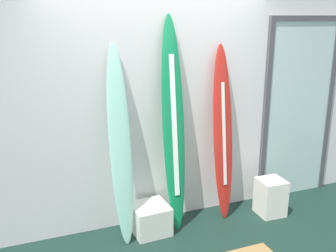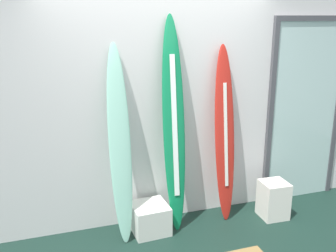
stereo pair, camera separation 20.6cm
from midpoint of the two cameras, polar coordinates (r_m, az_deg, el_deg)
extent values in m
cube|color=silver|center=(4.21, -0.09, 4.29)|extent=(7.20, 0.20, 2.80)
ellipsoid|color=#8BC9B3|center=(3.88, -5.63, -2.82)|extent=(0.23, 0.42, 2.01)
cone|color=black|center=(4.12, -4.94, -14.29)|extent=(0.07, 0.09, 0.11)
ellipsoid|color=#107947|center=(4.02, 2.33, -0.07)|extent=(0.25, 0.35, 2.28)
cube|color=white|center=(4.00, 2.48, -0.12)|extent=(0.06, 0.20, 1.47)
cone|color=black|center=(4.31, 2.60, -12.45)|extent=(0.07, 0.08, 0.11)
ellipsoid|color=red|center=(4.31, 9.73, -1.34)|extent=(0.24, 0.30, 1.97)
cube|color=silver|center=(4.29, 9.91, -1.40)|extent=(0.04, 0.15, 1.15)
cube|color=silver|center=(4.26, -1.28, -13.48)|extent=(0.39, 0.39, 0.31)
cube|color=white|center=(4.71, 16.55, -10.38)|extent=(0.31, 0.31, 0.43)
cube|color=silver|center=(5.05, 20.56, 1.73)|extent=(0.90, 0.02, 2.20)
cube|color=#47474C|center=(4.76, 16.02, 1.33)|extent=(0.06, 0.06, 2.20)
cube|color=#47474C|center=(5.36, 24.59, 2.08)|extent=(0.06, 0.06, 2.20)
cube|color=#47474C|center=(4.92, 21.87, 14.57)|extent=(1.02, 0.06, 0.06)
camera|label=1|loc=(0.10, -88.50, 0.43)|focal=41.24mm
camera|label=2|loc=(0.10, 91.50, -0.43)|focal=41.24mm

